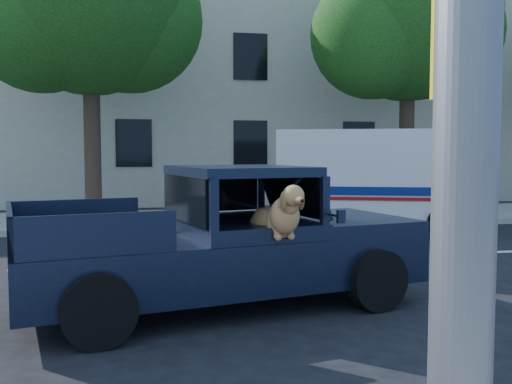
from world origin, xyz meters
TOP-DOWN VIEW (x-y plane):
  - ground at (0.00, 0.00)m, footprint 120.00×120.00m
  - far_sidewalk at (0.00, 9.20)m, footprint 60.00×4.00m
  - lane_stripes at (2.00, 3.40)m, footprint 21.60×0.14m
  - street_tree_left at (-3.97, 9.62)m, footprint 6.00×5.20m
  - street_tree_mid at (5.03, 9.62)m, footprint 6.00×5.20m
  - building_main at (3.00, 16.50)m, footprint 26.00×6.00m
  - pickup_truck at (-1.77, 0.60)m, footprint 5.10×2.97m
  - mail_truck at (2.55, 6.45)m, footprint 4.80×3.40m

SIDE VIEW (x-z plane):
  - ground at x=0.00m, z-range 0.00..0.00m
  - lane_stripes at x=2.00m, z-range 0.00..0.01m
  - far_sidewalk at x=0.00m, z-range 0.00..0.15m
  - pickup_truck at x=-1.77m, z-range -0.28..1.44m
  - mail_truck at x=2.55m, z-range -0.15..2.25m
  - building_main at x=3.00m, z-range 0.00..9.00m
  - street_tree_left at x=-3.97m, z-range 1.41..10.01m
  - street_tree_mid at x=5.03m, z-range 1.41..10.01m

